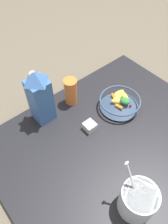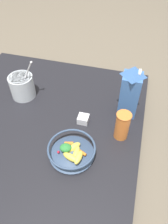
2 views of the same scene
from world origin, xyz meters
TOP-DOWN VIEW (x-y plane):
  - ground_plane at (0.00, 0.00)m, footprint 6.00×6.00m
  - countertop at (0.00, 0.00)m, footprint 1.08×1.08m
  - fruit_bowl at (-0.18, -0.24)m, footprint 0.22×0.22m
  - milk_carton at (0.17, -0.44)m, footprint 0.09×0.09m
  - yogurt_tub at (0.15, 0.16)m, footprint 0.14×0.16m
  - drinking_cup at (-0.01, -0.43)m, footprint 0.07×0.07m
  - spice_jar at (0.04, -0.23)m, footprint 0.06×0.06m

SIDE VIEW (x-z plane):
  - ground_plane at x=0.00m, z-range 0.00..0.00m
  - countertop at x=0.00m, z-range 0.00..0.03m
  - spice_jar at x=0.04m, z-range 0.03..0.07m
  - fruit_bowl at x=-0.18m, z-range 0.03..0.11m
  - yogurt_tub at x=0.15m, z-range -0.02..0.23m
  - drinking_cup at x=-0.01m, z-range 0.04..0.19m
  - milk_carton at x=0.17m, z-range 0.03..0.33m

